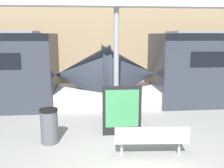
{
  "coord_description": "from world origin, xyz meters",
  "views": [
    {
      "loc": [
        -0.78,
        -5.08,
        3.06
      ],
      "look_at": [
        -0.02,
        3.21,
        1.4
      ],
      "focal_mm": 40.0,
      "sensor_mm": 36.0,
      "label": 1
    }
  ],
  "objects_px": {
    "trash_bin": "(49,126)",
    "poster_board": "(122,111)",
    "bench_near": "(151,138)",
    "support_column_near": "(116,66)"
  },
  "relations": [
    {
      "from": "trash_bin",
      "to": "poster_board",
      "type": "height_order",
      "value": "poster_board"
    },
    {
      "from": "bench_near",
      "to": "trash_bin",
      "type": "distance_m",
      "value": 2.89
    },
    {
      "from": "trash_bin",
      "to": "poster_board",
      "type": "distance_m",
      "value": 2.19
    },
    {
      "from": "poster_board",
      "to": "support_column_near",
      "type": "height_order",
      "value": "support_column_near"
    },
    {
      "from": "trash_bin",
      "to": "bench_near",
      "type": "bearing_deg",
      "value": -21.51
    },
    {
      "from": "trash_bin",
      "to": "support_column_near",
      "type": "distance_m",
      "value": 3.1
    },
    {
      "from": "trash_bin",
      "to": "poster_board",
      "type": "bearing_deg",
      "value": 10.24
    },
    {
      "from": "bench_near",
      "to": "trash_bin",
      "type": "relative_size",
      "value": 1.88
    },
    {
      "from": "bench_near",
      "to": "poster_board",
      "type": "height_order",
      "value": "poster_board"
    },
    {
      "from": "trash_bin",
      "to": "poster_board",
      "type": "xyz_separation_m",
      "value": [
        2.13,
        0.39,
        0.27
      ]
    }
  ]
}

